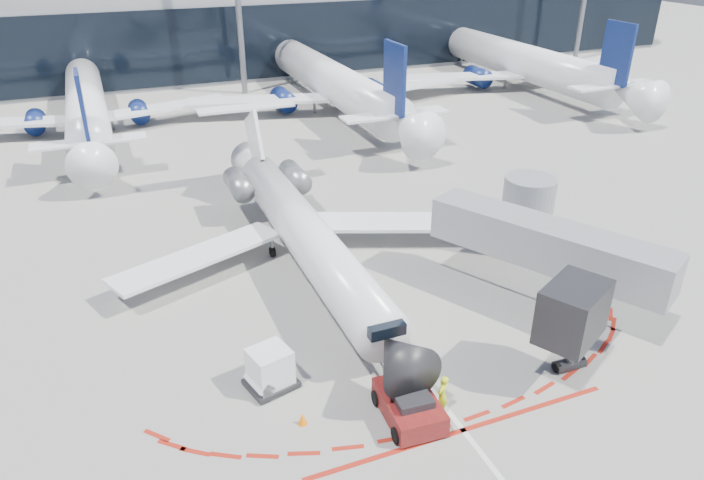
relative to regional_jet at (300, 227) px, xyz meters
name	(u,v)px	position (x,y,z in m)	size (l,w,h in m)	color
ground	(357,294)	(1.73, -4.80, -2.37)	(260.00, 260.00, 0.00)	gray
apron_centerline	(344,277)	(1.73, -2.80, -2.36)	(0.25, 40.00, 0.01)	silver
apron_stop_bar	(463,430)	(1.73, -16.30, -2.36)	(14.00, 0.25, 0.01)	maroon
terminal_building	(175,6)	(1.73, 60.17, 6.15)	(150.00, 24.15, 24.00)	gray
jet_bridge	(540,239)	(11.52, -7.82, 0.64)	(10.03, 15.20, 4.90)	gray
regional_jet	(300,227)	(0.00, 0.00, 0.00)	(22.97, 28.33, 7.09)	white
pushback_tug	(409,406)	(-0.02, -14.76, -1.75)	(2.50, 5.48, 1.41)	#5F0D14
ramp_worker	(442,395)	(1.39, -15.01, -1.42)	(0.69, 0.46, 1.91)	#C0D916
uld_container	(270,369)	(-4.90, -10.64, -1.39)	(2.50, 2.27, 1.99)	black
safety_cone_left	(303,419)	(-4.32, -13.44, -2.09)	(0.40, 0.40, 0.55)	orange
bg_airliner_1	(80,76)	(-11.27, 34.22, 3.01)	(33.24, 35.19, 10.75)	white
bg_airliner_2	(331,53)	(14.15, 32.68, 3.66)	(37.28, 39.47, 12.06)	white
bg_airliner_3	(521,35)	(39.93, 34.26, 3.78)	(38.02, 40.25, 12.30)	white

